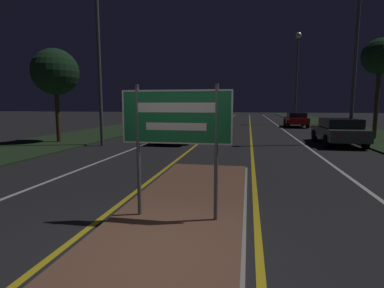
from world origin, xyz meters
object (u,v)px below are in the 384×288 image
at_px(car_receding_0, 339,131).
at_px(highway_sign, 176,124).
at_px(streetlight_right_near, 358,25).
at_px(car_receding_1, 296,119).
at_px(car_approaching_0, 178,129).
at_px(streetlight_right_far, 297,61).

bearing_deg(car_receding_0, highway_sign, -116.58).
distance_m(streetlight_right_near, car_receding_1, 13.62).
distance_m(car_receding_0, car_approaching_0, 8.76).
height_order(streetlight_right_near, streetlight_right_far, streetlight_right_near).
distance_m(car_receding_1, car_approaching_0, 15.43).
xyz_separation_m(car_receding_0, car_approaching_0, (-8.76, -0.12, -0.03)).
relative_size(highway_sign, car_receding_0, 0.53).
bearing_deg(streetlight_right_far, streetlight_right_near, -88.24).
distance_m(highway_sign, streetlight_right_near, 14.64).
bearing_deg(highway_sign, car_receding_0, 63.42).
distance_m(streetlight_right_far, car_receding_1, 7.14).
bearing_deg(streetlight_right_near, car_receding_0, -153.91).
distance_m(streetlight_right_far, car_receding_0, 17.72).
height_order(streetlight_right_far, car_receding_1, streetlight_right_far).
xyz_separation_m(highway_sign, streetlight_right_far, (6.15, 28.63, 4.89)).
bearing_deg(car_receding_0, car_approaching_0, -179.20).
bearing_deg(car_approaching_0, car_receding_0, 0.80).
xyz_separation_m(highway_sign, car_receding_0, (5.97, 11.94, -1.05)).
height_order(highway_sign, car_receding_0, highway_sign).
bearing_deg(streetlight_right_far, car_approaching_0, -117.99).
bearing_deg(highway_sign, streetlight_right_far, 77.87).
height_order(streetlight_right_near, car_receding_1, streetlight_right_near).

